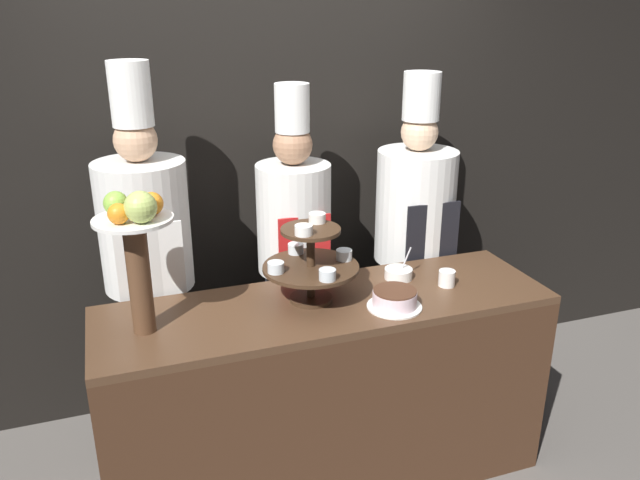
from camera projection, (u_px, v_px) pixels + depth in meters
wall_back at (270, 151)px, 3.34m from camera, size 10.00×0.06×2.80m
buffet_counter at (327, 392)px, 2.86m from camera, size 1.98×0.58×0.93m
tiered_stand at (311, 260)px, 2.65m from camera, size 0.41×0.41×0.37m
fruit_pedestal at (137, 238)px, 2.32m from camera, size 0.30×0.30×0.59m
cake_round at (395, 299)px, 2.64m from camera, size 0.23×0.23×0.08m
cup_white at (447, 278)px, 2.84m from camera, size 0.08×0.08×0.07m
serving_bowl_far at (399, 273)px, 2.92m from camera, size 0.13×0.13×0.15m
chef_left at (148, 259)px, 2.91m from camera, size 0.41×0.41×1.92m
chef_center_left at (294, 249)px, 3.14m from camera, size 0.37×0.37×1.80m
chef_center_right at (414, 233)px, 3.35m from camera, size 0.42×0.42×1.83m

